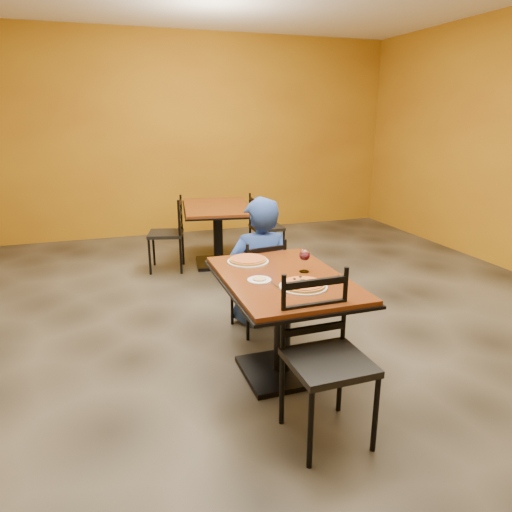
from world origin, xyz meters
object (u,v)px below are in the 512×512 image
object	(u,v)px
pizza_main	(303,284)
wine_glass	(305,260)
chair_second_left	(166,234)
diner	(260,260)
plate_main	(303,287)
table_main	(283,302)
pizza_far	(248,259)
side_plate	(259,280)
chair_main_near	(329,363)
chair_second_right	(267,228)
chair_main_far	(258,284)
table_second	(218,221)
plate_far	(248,261)

from	to	relation	value
pizza_main	wine_glass	world-z (taller)	wine_glass
chair_second_left	pizza_main	size ratio (longest dim) A/B	3.12
diner	plate_main	xyz separation A→B (m)	(-0.11, -1.17, 0.18)
table_main	pizza_far	world-z (taller)	pizza_far
table_main	pizza_main	world-z (taller)	pizza_main
pizza_main	side_plate	xyz separation A→B (m)	(-0.23, 0.20, -0.02)
plate_main	wine_glass	bearing A→B (deg)	64.73
table_main	chair_main_near	distance (m)	0.73
chair_second_right	diner	distance (m)	1.88
pizza_main	side_plate	size ratio (longest dim) A/B	1.77
chair_main_near	chair_main_far	distance (m)	1.50
pizza_main	plate_main	bearing A→B (deg)	0.00
diner	chair_second_left	bearing A→B (deg)	-68.79
chair_main_near	chair_second_right	world-z (taller)	chair_main_near
chair_main_far	side_plate	distance (m)	0.91
table_second	pizza_main	bearing A→B (deg)	-93.05
chair_main_near	wine_glass	world-z (taller)	chair_main_near
chair_main_far	plate_main	bearing A→B (deg)	81.34
side_plate	pizza_far	bearing A→B (deg)	82.83
chair_main_near	chair_second_left	bearing A→B (deg)	96.47
chair_second_right	chair_second_left	bearing A→B (deg)	92.52
chair_main_near	table_main	bearing A→B (deg)	88.19
plate_main	plate_far	xyz separation A→B (m)	(-0.17, 0.62, 0.00)
chair_second_right	plate_main	size ratio (longest dim) A/B	2.75
table_main	table_second	bearing A→B (deg)	85.77
diner	pizza_main	world-z (taller)	diner
chair_main_far	plate_far	distance (m)	0.55
table_main	chair_second_right	size ratio (longest dim) A/B	1.44
side_plate	wine_glass	distance (m)	0.38
table_main	pizza_main	size ratio (longest dim) A/B	4.33
chair_main_far	chair_second_left	world-z (taller)	chair_second_left
pizza_far	side_plate	distance (m)	0.42
chair_second_left	plate_main	world-z (taller)	chair_second_left
chair_main_near	wine_glass	size ratio (longest dim) A/B	5.35
table_second	plate_main	xyz separation A→B (m)	(-0.16, -2.91, 0.20)
chair_main_near	pizza_main	size ratio (longest dim) A/B	3.39
plate_main	chair_second_right	bearing A→B (deg)	74.67
pizza_far	pizza_main	bearing A→B (deg)	-74.28
wine_glass	diner	bearing A→B (deg)	91.69
plate_main	plate_far	size ratio (longest dim) A/B	1.00
table_second	chair_main_near	bearing A→B (deg)	-93.55
plate_main	pizza_main	distance (m)	0.02
table_second	pizza_main	size ratio (longest dim) A/B	4.66
chair_main_near	pizza_far	xyz separation A→B (m)	(-0.12, 1.11, 0.29)
table_main	plate_far	bearing A→B (deg)	109.14
chair_second_right	pizza_main	distance (m)	3.04
chair_main_near	plate_main	size ratio (longest dim) A/B	3.11
table_main	diner	distance (m)	0.94
table_second	plate_main	distance (m)	2.92
chair_main_near	chair_main_far	xyz separation A→B (m)	(0.09, 1.50, -0.06)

